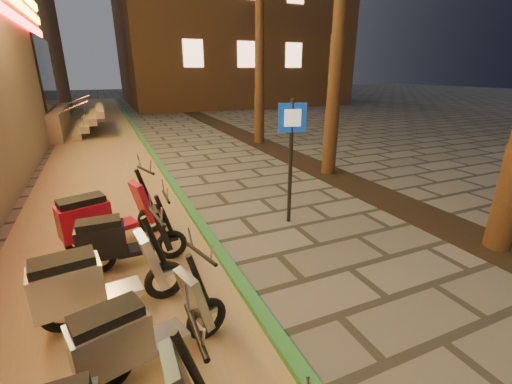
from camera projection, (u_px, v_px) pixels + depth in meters
name	position (u px, v px, depth m)	size (l,w,h in m)	color
parking_strip	(103.00, 171.00, 10.50)	(3.40, 60.00, 0.01)	#8C7251
green_curb	(159.00, 164.00, 11.14)	(0.18, 60.00, 0.10)	#296D34
planting_strip	(375.00, 193.00, 8.57)	(1.20, 40.00, 0.02)	black
pedestrian_sign	(291.00, 145.00, 6.49)	(0.53, 0.16, 2.44)	black
scooter_6	(138.00, 333.00, 3.35)	(1.63, 0.83, 1.15)	black
scooter_7	(94.00, 282.00, 4.08)	(1.78, 0.70, 1.25)	black
scooter_8	(119.00, 240.00, 5.20)	(1.61, 0.56, 1.14)	black
scooter_9	(102.00, 218.00, 5.82)	(1.82, 0.97, 1.30)	black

